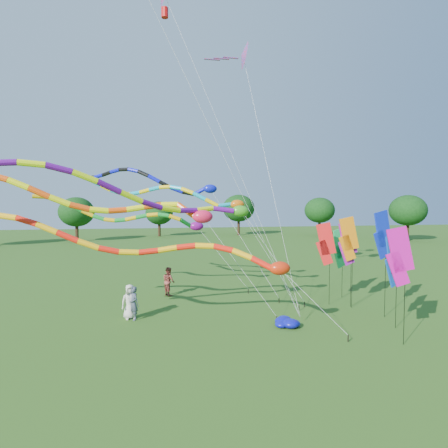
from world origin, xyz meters
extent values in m
plane|color=#254F15|center=(0.00, 0.00, 0.00)|extent=(160.00, 160.00, 0.00)
cylinder|color=#382314|center=(36.83, 40.71, 1.59)|extent=(0.50, 0.50, 3.18)
ellipsoid|color=#0E340F|center=(36.83, 40.71, 5.74)|extent=(6.71, 6.71, 5.70)
cylinder|color=#382314|center=(26.02, 50.77, 1.53)|extent=(0.50, 0.50, 3.07)
ellipsoid|color=#0E340F|center=(26.02, 50.77, 5.54)|extent=(6.48, 6.48, 5.51)
cylinder|color=#382314|center=(11.66, 54.23, 1.69)|extent=(0.50, 0.50, 3.38)
ellipsoid|color=#0E340F|center=(11.66, 54.23, 6.10)|extent=(7.13, 7.13, 6.06)
cylinder|color=#382314|center=(-2.76, 55.11, 1.26)|extent=(0.50, 0.50, 2.51)
ellipsoid|color=#0E340F|center=(-2.76, 55.11, 4.54)|extent=(5.31, 5.31, 4.51)
cylinder|color=#382314|center=(-15.84, 49.15, 1.43)|extent=(0.50, 0.50, 2.86)
ellipsoid|color=#0E340F|center=(-15.84, 49.15, 5.16)|extent=(6.03, 6.03, 5.13)
cylinder|color=black|center=(3.49, 1.25, 0.15)|extent=(0.05, 0.05, 0.30)
cylinder|color=silver|center=(2.10, 1.61, 1.69)|extent=(0.02, 0.02, 4.03)
ellipsoid|color=red|center=(0.70, 1.98, 3.09)|extent=(0.90, 0.58, 0.58)
cylinder|color=#FF1D0E|center=(-0.01, 2.26, 3.29)|extent=(0.26, 0.26, 0.93)
cylinder|color=#FFAD0D|center=(-0.76, 2.65, 3.63)|extent=(0.26, 0.26, 0.89)
cylinder|color=#FF1D0E|center=(-1.52, 3.00, 3.87)|extent=(0.26, 0.26, 0.85)
cylinder|color=#FFAD0D|center=(-2.29, 3.30, 3.96)|extent=(0.26, 0.26, 0.83)
cylinder|color=#FF1D0E|center=(-3.08, 3.53, 3.92)|extent=(0.26, 0.26, 0.83)
cylinder|color=#FFAD0D|center=(-3.89, 3.70, 3.81)|extent=(0.26, 0.26, 0.84)
cylinder|color=#FF1D0E|center=(-4.71, 3.80, 3.71)|extent=(0.26, 0.26, 0.84)
cylinder|color=#FFAD0D|center=(-5.55, 3.86, 3.69)|extent=(0.26, 0.26, 0.84)
cylinder|color=#FF1D0E|center=(-6.39, 3.89, 3.81)|extent=(0.26, 0.26, 0.87)
cylinder|color=#FFAD0D|center=(-7.23, 3.91, 4.06)|extent=(0.26, 0.26, 0.90)
cylinder|color=#FF1D0E|center=(-8.07, 3.95, 4.41)|extent=(0.26, 0.26, 0.92)
cylinder|color=#FFAD0D|center=(-8.90, 4.03, 4.77)|extent=(0.26, 0.26, 0.90)
cylinder|color=#FF1D0E|center=(-9.72, 4.17, 5.08)|extent=(0.26, 0.26, 0.86)
cylinder|color=#FFAD0D|center=(-10.52, 4.37, 5.26)|extent=(0.26, 0.26, 0.83)
cylinder|color=black|center=(1.42, 4.34, 0.15)|extent=(0.05, 0.05, 0.30)
cylinder|color=silver|center=(-0.39, 4.47, 2.74)|extent=(0.02, 0.02, 6.12)
ellipsoid|color=#E91943|center=(-2.19, 4.60, 5.21)|extent=(0.97, 0.62, 0.62)
cylinder|color=#FF4D0D|center=(-2.92, 4.92, 5.49)|extent=(0.28, 0.28, 1.11)
cylinder|color=#FFFE0D|center=(-3.70, 5.25, 5.77)|extent=(0.28, 0.28, 0.80)
cylinder|color=#FF4D0D|center=(-4.50, 5.30, 5.71)|extent=(0.28, 0.28, 0.81)
cylinder|color=#FFFE0D|center=(-5.31, 5.28, 5.59)|extent=(0.28, 0.28, 0.82)
cylinder|color=#FF4D0D|center=(-6.11, 5.21, 5.50)|extent=(0.28, 0.28, 0.82)
cylinder|color=#FFFE0D|center=(-6.93, 5.09, 5.52)|extent=(0.28, 0.28, 0.83)
cylinder|color=#FF4D0D|center=(-7.74, 4.96, 5.66)|extent=(0.28, 0.28, 0.85)
cylinder|color=#FFFE0D|center=(-8.55, 4.83, 5.94)|extent=(0.28, 0.28, 0.89)
cylinder|color=#FF4D0D|center=(-9.36, 4.74, 6.30)|extent=(0.28, 0.28, 0.90)
cylinder|color=#FFFE0D|center=(-10.17, 4.69, 6.66)|extent=(0.28, 0.28, 0.87)
cylinder|color=black|center=(3.30, 6.02, 0.15)|extent=(0.05, 0.05, 0.30)
cylinder|color=silver|center=(1.51, 5.51, 2.87)|extent=(0.02, 0.02, 6.37)
ellipsoid|color=#389B1C|center=(-0.27, 5.00, 5.46)|extent=(0.86, 0.55, 0.55)
cylinder|color=#5E0C86|center=(-1.11, 5.00, 5.53)|extent=(0.25, 0.25, 1.04)
cylinder|color=#E4FF0D|center=(-2.04, 4.90, 5.55)|extent=(0.25, 0.25, 0.93)
cylinder|color=#5E0C86|center=(-2.89, 4.50, 5.50)|extent=(0.25, 0.25, 0.94)
cylinder|color=#E4FF0D|center=(-3.72, 4.07, 5.57)|extent=(0.25, 0.25, 0.95)
cylinder|color=#5E0C86|center=(-4.55, 3.63, 5.77)|extent=(0.25, 0.25, 0.98)
cylinder|color=#E4FF0D|center=(-5.39, 3.22, 6.10)|extent=(0.25, 0.25, 1.01)
cylinder|color=#5E0C86|center=(-6.24, 2.84, 6.49)|extent=(0.25, 0.25, 1.01)
cylinder|color=#E4FF0D|center=(-7.11, 2.51, 6.86)|extent=(0.25, 0.25, 0.98)
cylinder|color=#5E0C86|center=(-7.99, 2.25, 7.14)|extent=(0.25, 0.25, 0.95)
cylinder|color=#E4FF0D|center=(-8.89, 2.06, 7.28)|extent=(0.25, 0.25, 0.93)
cylinder|color=#5E0C86|center=(-9.81, 1.93, 7.28)|extent=(0.25, 0.25, 0.93)
cylinder|color=black|center=(2.76, 7.70, 0.15)|extent=(0.05, 0.05, 0.30)
cylinder|color=silver|center=(0.85, 8.53, 3.50)|extent=(0.02, 0.02, 7.66)
ellipsoid|color=#0D17B8|center=(-1.05, 9.36, 6.72)|extent=(0.82, 0.52, 0.52)
cylinder|color=#0C11CD|center=(-1.67, 9.66, 6.56)|extent=(0.24, 0.24, 0.75)
cylinder|color=black|center=(-2.31, 9.86, 6.46)|extent=(0.24, 0.24, 0.71)
cylinder|color=#0C11CD|center=(-3.00, 9.96, 6.66)|extent=(0.24, 0.24, 0.74)
cylinder|color=black|center=(-3.68, 10.09, 6.97)|extent=(0.24, 0.24, 0.77)
cylinder|color=#0C11CD|center=(-4.34, 10.26, 7.33)|extent=(0.24, 0.24, 0.77)
cylinder|color=black|center=(-4.97, 10.49, 7.65)|extent=(0.24, 0.24, 0.73)
cylinder|color=#0C11CD|center=(-5.58, 10.78, 7.87)|extent=(0.24, 0.24, 0.69)
cylinder|color=black|center=(-6.16, 11.14, 7.94)|extent=(0.24, 0.24, 0.68)
cylinder|color=#0C11CD|center=(-6.71, 11.54, 7.88)|extent=(0.24, 0.24, 0.70)
cylinder|color=black|center=(-7.26, 11.98, 7.74)|extent=(0.24, 0.24, 0.72)
cylinder|color=#0C11CD|center=(-7.80, 12.42, 7.61)|extent=(0.24, 0.24, 0.71)
cylinder|color=black|center=(-8.34, 12.86, 7.55)|extent=(0.24, 0.24, 0.69)
cylinder|color=#0C11CD|center=(-8.90, 13.26, 7.62)|extent=(0.24, 0.24, 0.70)
cylinder|color=black|center=(-9.48, 13.61, 7.83)|extent=(0.24, 0.24, 0.73)
cylinder|color=black|center=(3.86, 6.60, 0.15)|extent=(0.05, 0.05, 0.30)
cylinder|color=silver|center=(2.09, 7.33, 3.03)|extent=(0.02, 0.02, 6.71)
ellipsoid|color=#D45E0C|center=(0.32, 8.05, 5.79)|extent=(0.81, 0.52, 0.52)
cylinder|color=#0CA5CE|center=(-0.41, 8.14, 5.74)|extent=(0.23, 0.23, 0.82)
cylinder|color=yellow|center=(-1.16, 8.17, 5.88)|extent=(0.23, 0.23, 0.80)
cylinder|color=#0CA5CE|center=(-1.84, 8.37, 6.24)|extent=(0.23, 0.23, 0.79)
cylinder|color=yellow|center=(-2.49, 8.63, 6.56)|extent=(0.23, 0.23, 0.75)
cylinder|color=#0CA5CE|center=(-3.12, 8.95, 6.75)|extent=(0.23, 0.23, 0.72)
cylinder|color=yellow|center=(-3.73, 9.34, 6.80)|extent=(0.23, 0.23, 0.72)
cylinder|color=#0CA5CE|center=(-4.32, 9.76, 6.72)|extent=(0.23, 0.23, 0.74)
cylinder|color=yellow|center=(-4.90, 10.20, 6.59)|extent=(0.23, 0.23, 0.75)
cylinder|color=#0CA5CE|center=(-5.48, 10.65, 6.47)|extent=(0.23, 0.23, 0.73)
cylinder|color=yellow|center=(-6.06, 11.07, 6.45)|extent=(0.23, 0.23, 0.72)
cylinder|color=#0CA5CE|center=(-6.67, 11.45, 6.57)|extent=(0.23, 0.23, 0.74)
cylinder|color=yellow|center=(-7.30, 11.77, 6.81)|extent=(0.23, 0.23, 0.77)
cylinder|color=#0CA5CE|center=(-7.96, 12.03, 7.15)|extent=(0.23, 0.23, 0.79)
cylinder|color=yellow|center=(-8.64, 12.22, 7.49)|extent=(0.23, 0.23, 0.78)
cylinder|color=black|center=(1.61, 10.35, 0.15)|extent=(0.05, 0.05, 0.30)
cylinder|color=silver|center=(-0.06, 10.47, 2.35)|extent=(0.02, 0.02, 5.32)
ellipsoid|color=#810B7B|center=(-1.73, 10.60, 4.41)|extent=(0.88, 0.57, 0.57)
cylinder|color=#138E2A|center=(-2.43, 10.38, 4.63)|extent=(0.26, 0.26, 0.97)
cylinder|color=#E8AA0C|center=(-3.12, 10.19, 4.97)|extent=(0.26, 0.26, 0.72)
cylinder|color=#138E2A|center=(-3.79, 10.33, 5.13)|extent=(0.26, 0.26, 0.69)
cylinder|color=#E8AA0C|center=(-4.45, 10.53, 5.14)|extent=(0.26, 0.26, 0.70)
cylinder|color=#138E2A|center=(-5.11, 10.76, 5.05)|extent=(0.26, 0.26, 0.71)
cylinder|color=#E8AA0C|center=(-5.76, 11.00, 4.91)|extent=(0.26, 0.26, 0.71)
cylinder|color=#138E2A|center=(-6.42, 11.23, 4.81)|extent=(0.26, 0.26, 0.70)
cylinder|color=#E8AA0C|center=(-7.08, 11.43, 4.81)|extent=(0.26, 0.26, 0.69)
cylinder|color=#138E2A|center=(-7.75, 11.57, 4.96)|extent=(0.26, 0.26, 0.71)
cylinder|color=#E8AA0C|center=(-8.42, 11.64, 5.23)|extent=(0.26, 0.26, 0.75)
cylinder|color=#138E2A|center=(-9.09, 11.65, 5.57)|extent=(0.26, 0.26, 0.77)
cylinder|color=#E8AA0C|center=(-9.77, 11.59, 5.90)|extent=(0.26, 0.26, 0.75)
cylinder|color=#138E2A|center=(-10.46, 11.48, 6.15)|extent=(0.26, 0.26, 0.72)
cylinder|color=#E8AA0C|center=(-11.14, 11.35, 6.26)|extent=(0.26, 0.26, 0.70)
cylinder|color=black|center=(2.50, 4.00, 0.15)|extent=(0.04, 0.04, 0.30)
cylinder|color=silver|center=(-0.69, 5.49, 8.49)|extent=(0.01, 0.01, 17.82)
cylinder|color=red|center=(-3.78, 6.97, 15.58)|extent=(0.36, 0.36, 0.50)
cylinder|color=black|center=(2.50, 4.00, 0.15)|extent=(0.04, 0.04, 0.30)
cylinder|color=silver|center=(-3.49, 2.88, 11.78)|extent=(0.01, 0.01, 25.98)
cylinder|color=black|center=(2.50, 4.00, 0.15)|extent=(0.04, 0.04, 0.30)
cylinder|color=silver|center=(1.58, 6.07, 7.26)|extent=(0.01, 0.01, 14.64)
cone|color=purple|center=(0.65, 8.14, 14.22)|extent=(1.48, 1.61, 1.69)
cube|color=purple|center=(-0.05, 8.14, 14.07)|extent=(0.90, 0.12, 0.04)
cube|color=purple|center=(-0.60, 8.14, 13.95)|extent=(0.90, 0.12, 0.04)
cube|color=purple|center=(-1.15, 8.14, 13.83)|extent=(0.90, 0.12, 0.04)
cylinder|color=black|center=(6.43, 6.12, 2.25)|extent=(0.02, 0.02, 4.51)
cube|color=#A917B2|center=(6.21, 6.13, 3.91)|extent=(1.16, 0.11, 1.93)
cube|color=#A917B2|center=(6.13, 6.13, 3.11)|extent=(1.01, 0.10, 1.51)
cylinder|color=black|center=(6.59, 2.42, 2.05)|extent=(0.02, 0.02, 4.10)
cube|color=blue|center=(6.38, 2.36, 3.50)|extent=(1.13, 0.41, 1.93)
cube|color=blue|center=(6.30, 2.33, 2.70)|extent=(0.99, 0.36, 1.51)
cylinder|color=black|center=(7.08, 8.26, 1.99)|extent=(0.02, 0.02, 3.98)
cube|color=#1CC65E|center=(6.87, 8.20, 3.38)|extent=(1.13, 0.41, 1.93)
cube|color=#1CC65E|center=(6.79, 8.17, 2.58)|extent=(0.98, 0.37, 1.51)
cylinder|color=black|center=(5.57, 0.51, 2.27)|extent=(0.02, 0.02, 4.55)
cube|color=#D60B97|center=(5.36, 0.57, 3.95)|extent=(1.13, 0.39, 1.93)
cube|color=#D60B97|center=(5.28, 0.59, 3.15)|extent=(0.99, 0.35, 1.51)
cylinder|color=black|center=(5.49, 6.83, 2.20)|extent=(0.02, 0.02, 4.41)
cube|color=red|center=(5.28, 6.91, 3.81)|extent=(1.11, 0.49, 1.93)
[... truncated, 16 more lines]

